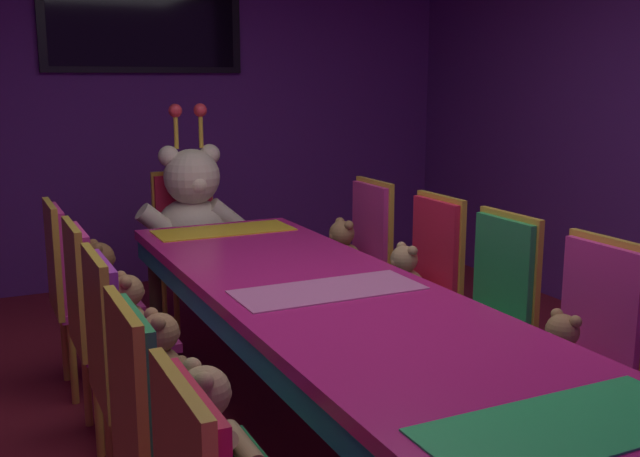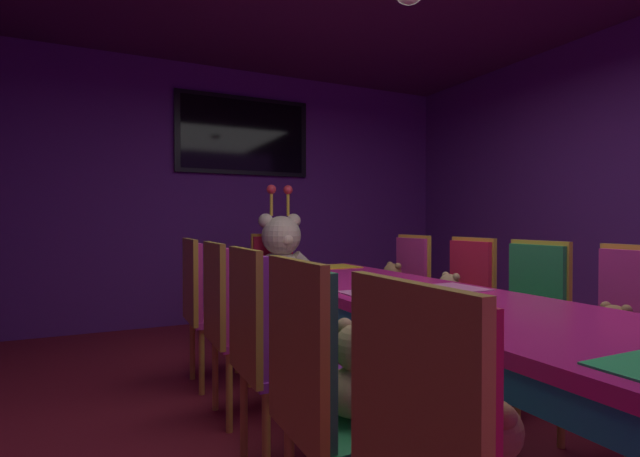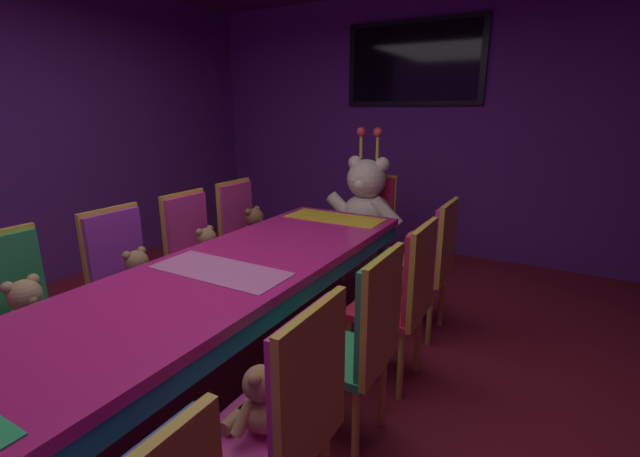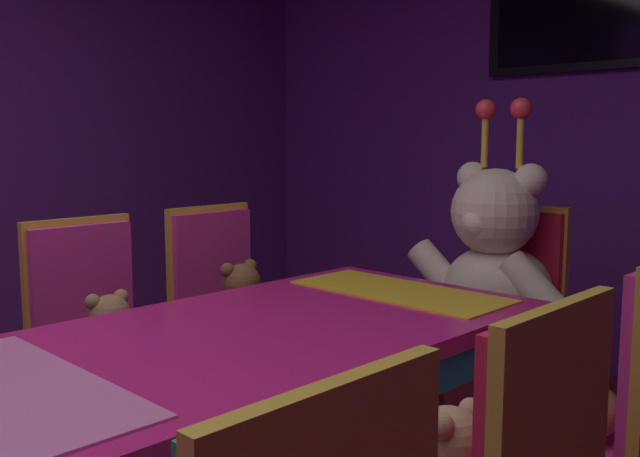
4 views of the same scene
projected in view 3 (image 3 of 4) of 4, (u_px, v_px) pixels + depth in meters
name	position (u px, v px, depth m)	size (l,w,h in m)	color
ground_plane	(228.00, 389.00, 2.50)	(7.90, 7.90, 0.00)	maroon
wall_back	(413.00, 126.00, 4.80)	(5.20, 0.12, 2.80)	#59267F
banquet_table	(221.00, 285.00, 2.32)	(0.90, 3.12, 0.75)	#C61E72
chair_left_1	(13.00, 306.00, 2.21)	(0.42, 0.41, 0.98)	#268C4C
teddy_left_1	(29.00, 313.00, 2.15)	(0.26, 0.34, 0.32)	tan
chair_left_2	(124.00, 269.00, 2.73)	(0.42, 0.41, 0.98)	purple
teddy_left_2	(139.00, 275.00, 2.67)	(0.24, 0.31, 0.29)	#9E7247
chair_left_3	(194.00, 244.00, 3.23)	(0.42, 0.41, 0.98)	#CC338C
teddy_left_3	(208.00, 249.00, 3.17)	(0.24, 0.30, 0.29)	#9E7247
chair_left_4	(242.00, 225.00, 3.75)	(0.42, 0.41, 0.98)	#CC338C
teddy_left_4	(255.00, 228.00, 3.68)	(0.26, 0.33, 0.31)	brown
chair_right_1	(293.00, 408.00, 1.46)	(0.42, 0.41, 0.98)	#CC338C
teddy_right_1	(260.00, 401.00, 1.53)	(0.21, 0.27, 0.26)	#9E7247
chair_right_2	(365.00, 333.00, 1.95)	(0.42, 0.41, 0.98)	#268C4C
chair_right_3	(407.00, 290.00, 2.41)	(0.42, 0.41, 0.98)	red
teddy_right_3	(383.00, 287.00, 2.49)	(0.23, 0.30, 0.29)	tan
chair_right_4	(435.00, 256.00, 2.97)	(0.42, 0.41, 0.98)	#CC338C
teddy_right_4	(414.00, 253.00, 3.04)	(0.25, 0.32, 0.31)	#9E7247
throne_chair	(372.00, 215.00, 4.10)	(0.41, 0.42, 0.98)	red
king_teddy_bear	(365.00, 201.00, 3.91)	(0.75, 0.58, 0.97)	beige
wall_tv	(413.00, 63.00, 4.55)	(1.49, 0.06, 0.87)	black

